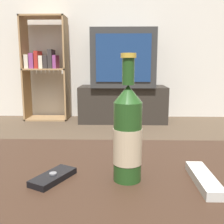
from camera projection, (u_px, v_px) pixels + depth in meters
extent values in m
cube|color=beige|center=(115.00, 17.00, 3.37)|extent=(8.00, 0.05, 2.60)
cube|color=#332116|center=(92.00, 198.00, 0.55)|extent=(1.31, 0.73, 0.04)
cube|color=#28231E|center=(123.00, 104.00, 3.25)|extent=(1.06, 0.47, 0.44)
cube|color=#2D2D2D|center=(123.00, 59.00, 3.15)|extent=(0.74, 0.57, 0.67)
cube|color=navy|center=(123.00, 58.00, 2.87)|extent=(0.61, 0.01, 0.52)
cube|color=#99754C|center=(25.00, 69.00, 3.30)|extent=(0.02, 0.30, 1.28)
cube|color=#99754C|center=(66.00, 69.00, 3.29)|extent=(0.02, 0.30, 1.28)
cube|color=#99754C|center=(48.00, 118.00, 3.41)|extent=(0.54, 0.30, 0.02)
cube|color=#99754C|center=(46.00, 69.00, 3.30)|extent=(0.54, 0.30, 0.02)
cube|color=#99754C|center=(44.00, 17.00, 3.18)|extent=(0.54, 0.30, 0.02)
cube|color=beige|center=(29.00, 62.00, 3.28)|extent=(0.05, 0.21, 0.17)
cube|color=#7F3875|center=(33.00, 61.00, 3.28)|extent=(0.06, 0.21, 0.19)
cube|color=maroon|center=(38.00, 60.00, 3.28)|extent=(0.05, 0.21, 0.21)
cube|color=beige|center=(43.00, 62.00, 3.28)|extent=(0.05, 0.21, 0.16)
cube|color=#2D2828|center=(47.00, 62.00, 3.28)|extent=(0.05, 0.21, 0.16)
cube|color=#2D2828|center=(52.00, 59.00, 3.27)|extent=(0.05, 0.21, 0.23)
cube|color=#7F3875|center=(56.00, 62.00, 3.28)|extent=(0.04, 0.21, 0.16)
cylinder|color=#1E4219|center=(128.00, 142.00, 0.58)|extent=(0.06, 0.06, 0.18)
cylinder|color=tan|center=(127.00, 146.00, 0.58)|extent=(0.06, 0.06, 0.08)
cone|color=#1E4219|center=(128.00, 94.00, 0.56)|extent=(0.06, 0.06, 0.04)
cylinder|color=#1E4219|center=(128.00, 72.00, 0.55)|extent=(0.03, 0.03, 0.06)
cylinder|color=#B79333|center=(128.00, 55.00, 0.54)|extent=(0.03, 0.03, 0.01)
cube|color=black|center=(53.00, 177.00, 0.59)|extent=(0.09, 0.12, 0.01)
cylinder|color=slate|center=(53.00, 173.00, 0.59)|extent=(0.02, 0.02, 0.00)
cube|color=beige|center=(204.00, 179.00, 0.57)|extent=(0.04, 0.16, 0.02)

